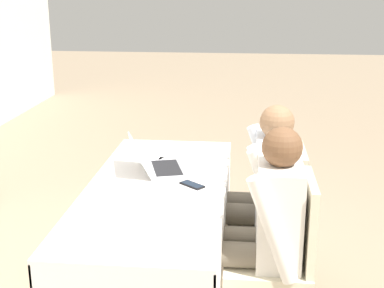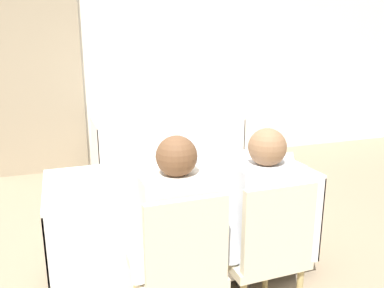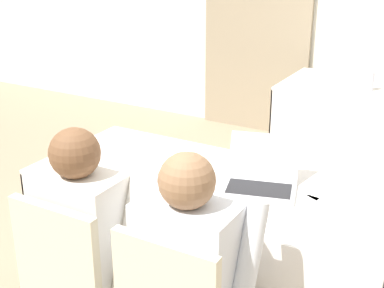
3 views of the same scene
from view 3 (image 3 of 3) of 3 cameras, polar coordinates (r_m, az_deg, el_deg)
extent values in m
cube|color=white|center=(2.58, 2.21, -3.99)|extent=(1.78, 0.77, 0.02)
cube|color=white|center=(2.46, -2.17, -14.07)|extent=(1.78, 0.01, 0.62)
cube|color=white|center=(3.03, 5.50, -6.77)|extent=(1.78, 0.01, 0.62)
cube|color=white|center=(3.19, -12.15, -5.74)|extent=(0.01, 0.77, 0.62)
cube|color=white|center=(4.09, 19.84, -0.37)|extent=(1.78, 0.01, 0.62)
cube|color=white|center=(4.65, 10.08, 3.11)|extent=(0.01, 0.77, 0.62)
cube|color=#B7B7BC|center=(2.46, 7.14, -4.95)|extent=(0.38, 0.31, 0.02)
cube|color=black|center=(2.46, 7.16, -4.73)|extent=(0.32, 0.23, 0.00)
cube|color=#B7B7BC|center=(2.57, 7.69, -1.25)|extent=(0.35, 0.20, 0.20)
cube|color=black|center=(2.57, 7.69, -1.25)|extent=(0.31, 0.17, 0.17)
cube|color=black|center=(2.41, 0.40, -5.51)|extent=(0.14, 0.15, 0.01)
cube|color=#192333|center=(2.41, 0.41, -5.40)|extent=(0.13, 0.14, 0.00)
cube|color=white|center=(2.38, 9.64, -6.27)|extent=(0.25, 0.32, 0.00)
cube|color=white|center=(2.51, 16.19, -5.36)|extent=(0.32, 0.36, 0.00)
cube|color=white|center=(2.75, -3.89, -2.16)|extent=(0.28, 0.34, 0.00)
cylinder|color=#B7B7C1|center=(4.28, 18.42, 6.38)|extent=(0.07, 0.07, 0.14)
cone|color=#B7B7C1|center=(4.25, 18.58, 7.68)|extent=(0.06, 0.06, 0.06)
cylinder|color=silver|center=(4.25, 18.63, 8.13)|extent=(0.03, 0.03, 0.01)
cube|color=beige|center=(2.42, -10.38, -14.65)|extent=(0.44, 0.44, 0.05)
cube|color=beige|center=(2.16, -14.27, -11.80)|extent=(0.40, 0.04, 0.45)
cylinder|color=#665B4C|center=(2.40, -6.82, -12.09)|extent=(0.13, 0.42, 0.13)
cylinder|color=#665B4C|center=(2.50, -10.21, -10.86)|extent=(0.13, 0.42, 0.13)
cylinder|color=#665B4C|center=(2.78, -7.38, -14.43)|extent=(0.10, 0.10, 0.47)
cube|color=silver|center=(2.23, -11.69, -9.32)|extent=(0.36, 0.22, 0.52)
cylinder|color=silver|center=(2.14, -6.66, -10.23)|extent=(0.08, 0.26, 0.54)
cylinder|color=silver|center=(2.38, -14.93, -7.33)|extent=(0.08, 0.26, 0.54)
sphere|color=brown|center=(2.08, -12.40, -0.97)|extent=(0.20, 0.20, 0.20)
cylinder|color=#665B4C|center=(2.26, -0.16, -14.36)|extent=(0.13, 0.42, 0.13)
cube|color=silver|center=(1.98, -0.52, -13.15)|extent=(0.36, 0.22, 0.52)
cylinder|color=silver|center=(1.93, 5.67, -14.07)|extent=(0.08, 0.26, 0.54)
cylinder|color=silver|center=(2.10, -5.00, -10.79)|extent=(0.08, 0.26, 0.54)
sphere|color=#8C6647|center=(1.80, -0.55, -3.94)|extent=(0.20, 0.20, 0.20)
camera|label=1|loc=(4.15, -39.59, 16.63)|focal=50.00mm
camera|label=2|loc=(1.87, -65.69, 0.15)|focal=35.00mm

